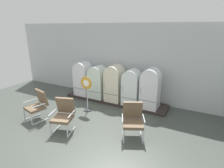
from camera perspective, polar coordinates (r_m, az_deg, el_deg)
name	(u,v)px	position (r m, az deg, el deg)	size (l,w,h in m)	color
ground	(69,138)	(5.68, -13.54, -16.39)	(12.00, 10.00, 0.05)	#434943
back_wall	(121,62)	(7.95, 3.00, 7.10)	(11.76, 0.12, 3.27)	silver
display_plinth	(115,100)	(7.86, 0.87, -5.18)	(4.50, 0.95, 0.10)	#302624
refrigerator_0	(83,78)	(8.26, -9.26, 2.00)	(0.67, 0.63, 1.52)	white
refrigerator_1	(98,81)	(7.86, -4.60, 0.94)	(0.68, 0.67, 1.42)	silver
refrigerator_2	(114,82)	(7.48, 0.76, 0.58)	(0.67, 0.71, 1.52)	beige
refrigerator_3	(131,86)	(7.15, 6.19, -0.73)	(0.66, 0.61, 1.44)	white
refrigerator_4	(150,87)	(6.94, 12.09, -1.05)	(0.68, 0.67, 1.56)	white
armchair_left	(38,104)	(6.75, -22.54, -5.91)	(0.74, 0.80, 1.04)	silver
armchair_right	(133,119)	(5.36, 6.62, -10.86)	(0.82, 0.86, 1.04)	silver
armchair_center	(64,114)	(5.79, -15.12, -9.09)	(0.76, 0.82, 1.04)	silver
sign_stand	(87,94)	(6.87, -7.98, -3.23)	(0.48, 0.32, 1.36)	#2D2D30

